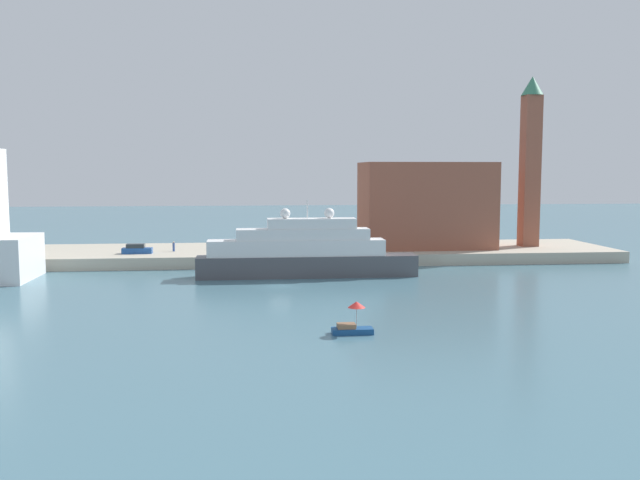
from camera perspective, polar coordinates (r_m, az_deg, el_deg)
The scene contains 9 objects.
ground at distance 85.33m, azimuth -3.35°, elevation -3.88°, with size 400.00×400.00×0.00m, color slate.
quay_dock at distance 111.14m, azimuth -3.97°, elevation -1.17°, with size 110.00×20.46×1.77m, color #B7AD99.
large_yacht at distance 92.58m, azimuth -1.34°, elevation -1.10°, with size 29.73×3.94×10.46m.
small_motorboat at distance 60.73m, azimuth 2.72°, elevation -6.91°, with size 3.61×1.54×2.89m.
harbor_building at distance 113.76m, azimuth 8.77°, elevation 2.90°, with size 20.80×12.02×13.88m, color #93513D.
bell_tower at distance 119.13m, azimuth 17.08°, elevation 6.63°, with size 3.59×3.59×27.89m.
parked_car at distance 107.77m, azimuth -14.98°, elevation -0.75°, with size 4.48×1.61×1.48m.
person_figure at distance 109.27m, azimuth -12.06°, elevation -0.56°, with size 0.36×0.36×1.55m.
mooring_bollard at distance 102.12m, azimuth -2.45°, elevation -1.07°, with size 0.43×0.43×0.71m, color black.
Camera 1 is at (-3.71, -84.04, 14.30)m, focal length 38.51 mm.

